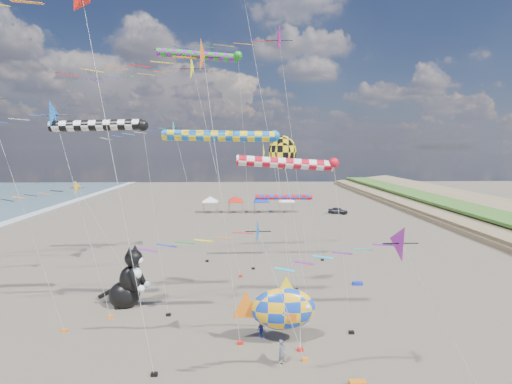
{
  "coord_description": "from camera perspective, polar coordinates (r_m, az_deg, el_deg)",
  "views": [
    {
      "loc": [
        0.02,
        -17.58,
        12.85
      ],
      "look_at": [
        1.15,
        12.0,
        9.52
      ],
      "focal_mm": 28.0,
      "sensor_mm": 36.0,
      "label": 1
    }
  ],
  "objects": [
    {
      "name": "delta_kite_0",
      "position": [
        42.26,
        -25.87,
        0.01
      ],
      "size": [
        11.18,
        1.58,
        9.85
      ],
      "color": "yellow",
      "rests_on": "ground"
    },
    {
      "name": "delta_kite_2",
      "position": [
        23.32,
        -1.77,
        -7.1
      ],
      "size": [
        9.33,
        1.75,
        8.68
      ],
      "color": "blue",
      "rests_on": "ground"
    },
    {
      "name": "delta_kite_3",
      "position": [
        32.64,
        -28.35,
        9.23
      ],
      "size": [
        11.18,
        2.13,
        16.28
      ],
      "color": "blue",
      "rests_on": "ground"
    },
    {
      "name": "delta_kite_5",
      "position": [
        44.86,
        -13.55,
        8.52
      ],
      "size": [
        11.17,
        1.99,
        15.98
      ],
      "color": "#21C0BB",
      "rests_on": "ground"
    },
    {
      "name": "delta_kite_7",
      "position": [
        20.87,
        21.34,
        -7.45
      ],
      "size": [
        9.28,
        1.95,
        9.29
      ],
      "color": "purple",
      "rests_on": "ground"
    },
    {
      "name": "delta_kite_8",
      "position": [
        25.72,
        -11.04,
        18.3
      ],
      "size": [
        11.01,
        2.2,
        19.63
      ],
      "color": "orange",
      "rests_on": "ground"
    },
    {
      "name": "delta_kite_9",
      "position": [
        43.35,
        2.45,
        20.41
      ],
      "size": [
        14.97,
        3.02,
        25.09
      ],
      "color": "#DC0884",
      "rests_on": "ground"
    },
    {
      "name": "delta_kite_10",
      "position": [
        39.5,
        -9.45,
        16.98
      ],
      "size": [
        13.4,
        2.65,
        21.74
      ],
      "color": "yellow",
      "rests_on": "ground"
    },
    {
      "name": "windsock_0",
      "position": [
        28.33,
        -4.52,
        7.89
      ],
      "size": [
        9.56,
        0.8,
        14.04
      ],
      "color": "blue",
      "rests_on": "ground"
    },
    {
      "name": "windsock_1",
      "position": [
        31.17,
        -21.05,
        8.75
      ],
      "size": [
        8.23,
        0.82,
        14.83
      ],
      "color": "black",
      "rests_on": "ground"
    },
    {
      "name": "windsock_2",
      "position": [
        44.55,
        4.29,
        -0.8
      ],
      "size": [
        7.84,
        0.63,
        7.64
      ],
      "color": "red",
      "rests_on": "ground"
    },
    {
      "name": "windsock_3",
      "position": [
        26.3,
        5.02,
        3.98
      ],
      "size": [
        8.08,
        0.72,
        12.18
      ],
      "color": "red",
      "rests_on": "ground"
    },
    {
      "name": "windsock_4",
      "position": [
        42.13,
        -7.69,
        18.69
      ],
      "size": [
        9.65,
        0.85,
        22.36
      ],
      "color": "#1A921F",
      "rests_on": "ground"
    },
    {
      "name": "angelfish_kite",
      "position": [
        31.87,
        3.47,
        5.51
      ],
      "size": [
        3.74,
        3.02,
        13.77
      ],
      "color": "yellow",
      "rests_on": "ground"
    },
    {
      "name": "cat_inflatable",
      "position": [
        34.42,
        -17.91,
        -11.31
      ],
      "size": [
        4.14,
        2.83,
        5.1
      ],
      "primitive_type": null,
      "rotation": [
        0.0,
        0.0,
        -0.27
      ],
      "color": "black",
      "rests_on": "ground"
    },
    {
      "name": "fish_inflatable",
      "position": [
        27.1,
        3.8,
        -16.28
      ],
      "size": [
        5.6,
        2.03,
        4.55
      ],
      "color": "#1340BC",
      "rests_on": "ground"
    },
    {
      "name": "person_adult",
      "position": [
        25.45,
        3.71,
        -21.91
      ],
      "size": [
        0.68,
        0.63,
        1.56
      ],
      "primitive_type": "imported",
      "rotation": [
        0.0,
        0.0,
        0.59
      ],
      "color": "gray",
      "rests_on": "ground"
    },
    {
      "name": "child_green",
      "position": [
        30.91,
        5.39,
        -16.92
      ],
      "size": [
        0.67,
        0.55,
        1.24
      ],
      "primitive_type": "imported",
      "rotation": [
        0.0,
        0.0,
        -0.15
      ],
      "color": "#1D701F",
      "rests_on": "ground"
    },
    {
      "name": "child_blue",
      "position": [
        28.59,
        0.76,
        -18.99
      ],
      "size": [
        0.71,
        0.66,
        1.17
      ],
      "primitive_type": "imported",
      "rotation": [
        0.0,
        0.0,
        0.69
      ],
      "color": "#2942B8",
      "rests_on": "ground"
    },
    {
      "name": "kite_bag_1",
      "position": [
        39.51,
        14.3,
        -12.54
      ],
      "size": [
        0.9,
        0.44,
        0.3
      ],
      "primitive_type": "cube",
      "color": "#132AC3",
      "rests_on": "ground"
    },
    {
      "name": "kite_bag_2",
      "position": [
        24.52,
        14.33,
        -24.99
      ],
      "size": [
        0.9,
        0.44,
        0.3
      ],
      "primitive_type": "cube",
      "color": "orange",
      "rests_on": "ground"
    },
    {
      "name": "kite_bag_3",
      "position": [
        33.5,
        1.61,
        -15.86
      ],
      "size": [
        0.9,
        0.44,
        0.3
      ],
      "primitive_type": "cube",
      "color": "black",
      "rests_on": "ground"
    },
    {
      "name": "tent_row",
      "position": [
        78.2,
        -1.08,
        -0.71
      ],
      "size": [
        19.2,
        4.2,
        3.8
      ],
      "color": "white",
      "rests_on": "ground"
    },
    {
      "name": "parked_car",
      "position": [
        78.83,
        11.64,
        -2.63
      ],
      "size": [
        4.01,
        2.96,
        1.27
      ],
      "primitive_type": "imported",
      "rotation": [
        0.0,
        0.0,
        1.13
      ],
      "color": "#26262D",
      "rests_on": "ground"
    }
  ]
}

